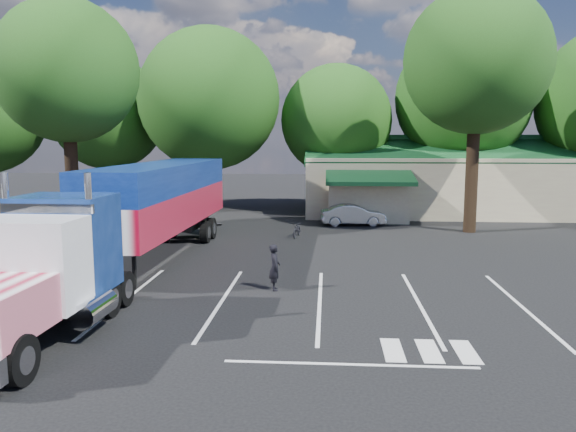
# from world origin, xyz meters

# --- Properties ---
(ground) EXTENTS (120.00, 120.00, 0.00)m
(ground) POSITION_xyz_m (0.00, 0.00, 0.00)
(ground) COLOR black
(ground) RESTS_ON ground
(event_hall) EXTENTS (24.20, 14.12, 5.55)m
(event_hall) POSITION_xyz_m (13.74, 17.81, 2.21)
(event_hall) COLOR #C6BC93
(event_hall) RESTS_ON ground
(tree_row_b) EXTENTS (8.40, 8.40, 11.35)m
(tree_row_b) POSITION_xyz_m (-13.00, 17.80, 7.13)
(tree_row_b) COLOR black
(tree_row_b) RESTS_ON ground
(tree_row_c) EXTENTS (10.00, 10.00, 13.05)m
(tree_row_c) POSITION_xyz_m (-5.00, 16.20, 8.04)
(tree_row_c) COLOR black
(tree_row_c) RESTS_ON ground
(tree_row_d) EXTENTS (8.00, 8.00, 10.60)m
(tree_row_d) POSITION_xyz_m (4.00, 17.50, 6.58)
(tree_row_d) COLOR black
(tree_row_d) RESTS_ON ground
(tree_row_e) EXTENTS (9.60, 9.60, 12.90)m
(tree_row_e) POSITION_xyz_m (13.00, 18.00, 8.09)
(tree_row_e) COLOR black
(tree_row_e) RESTS_ON ground
(tree_near_left) EXTENTS (7.60, 7.60, 12.65)m
(tree_near_left) POSITION_xyz_m (-10.50, 6.00, 8.81)
(tree_near_left) COLOR black
(tree_near_left) RESTS_ON ground
(tree_near_right) EXTENTS (8.00, 8.00, 13.50)m
(tree_near_right) POSITION_xyz_m (11.50, 8.50, 9.46)
(tree_near_right) COLOR black
(tree_near_right) RESTS_ON ground
(semi_truck) EXTENTS (3.46, 20.98, 4.38)m
(semi_truck) POSITION_xyz_m (-3.98, -2.08, 2.48)
(semi_truck) COLOR black
(semi_truck) RESTS_ON ground
(woman) EXTENTS (0.50, 0.66, 1.63)m
(woman) POSITION_xyz_m (1.60, -4.57, 0.81)
(woman) COLOR black
(woman) RESTS_ON ground
(bicycle) EXTENTS (0.80, 1.68, 0.85)m
(bicycle) POSITION_xyz_m (1.80, 6.13, 0.42)
(bicycle) COLOR black
(bicycle) RESTS_ON ground
(silver_sedan) EXTENTS (4.04, 1.75, 1.29)m
(silver_sedan) POSITION_xyz_m (5.00, 10.50, 0.65)
(silver_sedan) COLOR #9FA2A7
(silver_sedan) RESTS_ON ground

